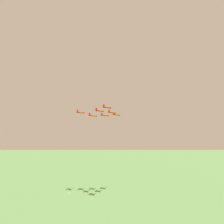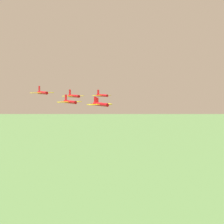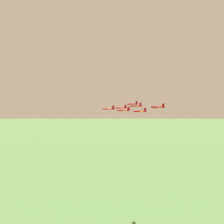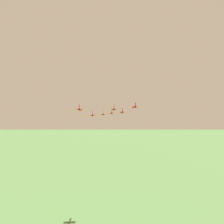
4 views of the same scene
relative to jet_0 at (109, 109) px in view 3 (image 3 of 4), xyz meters
name	(u,v)px [view 3 (image 3 of 4)]	position (x,y,z in m)	size (l,w,h in m)	color
jet_0	(109,109)	(0.00, 0.00, 0.00)	(9.13, 9.30, 3.32)	#B20C14
jet_1	(124,110)	(-12.09, -5.87, -0.98)	(9.13, 9.30, 3.32)	#B20C14
jet_2	(121,108)	(-0.75, -13.42, 0.54)	(9.13, 9.30, 3.32)	#B20C14
jet_3	(140,111)	(-24.18, -11.74, -1.52)	(9.13, 9.30, 3.32)	#B20C14
jet_4	(136,106)	(-12.84, -19.29, 2.28)	(9.13, 9.30, 3.32)	#B20C14
jet_5	(133,104)	(-1.49, -26.84, 3.85)	(9.13, 9.30, 3.32)	#B20C14
jet_6	(158,107)	(-36.28, -17.61, 1.83)	(9.13, 9.30, 3.32)	#B20C14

